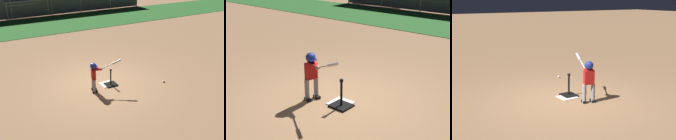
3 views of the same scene
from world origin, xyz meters
TOP-DOWN VIEW (x-y plane):
  - ground_plane at (0.00, 0.00)m, footprint 90.00×90.00m
  - home_plate at (0.19, -0.17)m, footprint 0.45×0.45m
  - batting_tee at (0.29, -0.27)m, footprint 0.41×0.37m
  - batter_child at (-0.38, -0.42)m, footprint 1.03×0.43m
  - baseball at (2.09, -0.98)m, footprint 0.07×0.07m

SIDE VIEW (x-z plane):
  - ground_plane at x=0.00m, z-range 0.00..0.00m
  - home_plate at x=0.19m, z-range 0.00..0.02m
  - baseball at x=2.09m, z-range 0.00..0.07m
  - batting_tee at x=0.29m, z-range -0.22..0.39m
  - batter_child at x=-0.38m, z-range 0.11..1.21m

